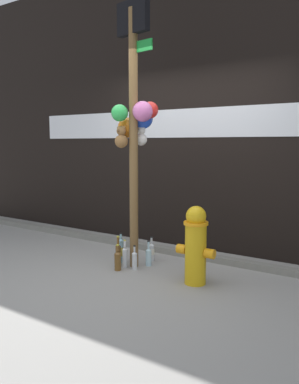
{
  "coord_description": "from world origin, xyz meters",
  "views": [
    {
      "loc": [
        2.45,
        -3.27,
        1.46
      ],
      "look_at": [
        0.07,
        0.37,
        0.91
      ],
      "focal_mm": 36.15,
      "sensor_mm": 36.0,
      "label": 1
    }
  ],
  "objects_px": {
    "memorial_post": "(135,114)",
    "bottle_2": "(121,250)",
    "bottle_0": "(152,251)",
    "bottle_4": "(118,260)",
    "bottle_1": "(149,256)",
    "bottle_3": "(135,260)",
    "bottle_5": "(118,254)",
    "bottle_6": "(125,256)",
    "fire_hydrant": "(196,245)"
  },
  "relations": [
    {
      "from": "bottle_3",
      "to": "bottle_4",
      "type": "relative_size",
      "value": 0.94
    },
    {
      "from": "fire_hydrant",
      "to": "bottle_4",
      "type": "height_order",
      "value": "fire_hydrant"
    },
    {
      "from": "bottle_4",
      "to": "bottle_5",
      "type": "xyz_separation_m",
      "value": [
        -0.12,
        0.16,
        0.01
      ]
    },
    {
      "from": "bottle_5",
      "to": "bottle_6",
      "type": "bearing_deg",
      "value": -11.83
    },
    {
      "from": "bottle_0",
      "to": "bottle_3",
      "type": "relative_size",
      "value": 1.07
    },
    {
      "from": "memorial_post",
      "to": "bottle_6",
      "type": "height_order",
      "value": "memorial_post"
    },
    {
      "from": "bottle_1",
      "to": "bottle_5",
      "type": "bearing_deg",
      "value": -150.33
    },
    {
      "from": "bottle_1",
      "to": "memorial_post",
      "type": "bearing_deg",
      "value": -151.56
    },
    {
      "from": "memorial_post",
      "to": "bottle_4",
      "type": "bearing_deg",
      "value": -103.96
    },
    {
      "from": "bottle_0",
      "to": "bottle_2",
      "type": "distance_m",
      "value": 0.39
    },
    {
      "from": "bottle_3",
      "to": "bottle_6",
      "type": "bearing_deg",
      "value": 178.78
    },
    {
      "from": "bottle_1",
      "to": "bottle_0",
      "type": "bearing_deg",
      "value": 112.41
    },
    {
      "from": "bottle_0",
      "to": "bottle_3",
      "type": "xyz_separation_m",
      "value": [
        0.02,
        -0.39,
        -0.0
      ]
    },
    {
      "from": "bottle_6",
      "to": "bottle_0",
      "type": "bearing_deg",
      "value": 72.48
    },
    {
      "from": "bottle_3",
      "to": "bottle_6",
      "type": "xyz_separation_m",
      "value": [
        -0.14,
        0.0,
        0.02
      ]
    },
    {
      "from": "bottle_4",
      "to": "bottle_0",
      "type": "bearing_deg",
      "value": 76.37
    },
    {
      "from": "memorial_post",
      "to": "bottle_1",
      "type": "xyz_separation_m",
      "value": [
        0.14,
        0.07,
        -1.67
      ]
    },
    {
      "from": "bottle_1",
      "to": "bottle_4",
      "type": "distance_m",
      "value": 0.4
    },
    {
      "from": "bottle_1",
      "to": "bottle_3",
      "type": "xyz_separation_m",
      "value": [
        -0.06,
        -0.21,
        -0.0
      ]
    },
    {
      "from": "memorial_post",
      "to": "bottle_6",
      "type": "relative_size",
      "value": 9.1
    },
    {
      "from": "memorial_post",
      "to": "bottle_2",
      "type": "bearing_deg",
      "value": -174.61
    },
    {
      "from": "bottle_6",
      "to": "fire_hydrant",
      "type": "bearing_deg",
      "value": -1.3
    },
    {
      "from": "bottle_0",
      "to": "bottle_1",
      "type": "xyz_separation_m",
      "value": [
        0.08,
        -0.18,
        -0.0
      ]
    },
    {
      "from": "fire_hydrant",
      "to": "bottle_3",
      "type": "height_order",
      "value": "fire_hydrant"
    },
    {
      "from": "bottle_0",
      "to": "bottle_4",
      "type": "height_order",
      "value": "bottle_0"
    },
    {
      "from": "bottle_0",
      "to": "bottle_6",
      "type": "bearing_deg",
      "value": -107.52
    },
    {
      "from": "bottle_3",
      "to": "bottle_4",
      "type": "height_order",
      "value": "bottle_4"
    },
    {
      "from": "fire_hydrant",
      "to": "bottle_5",
      "type": "relative_size",
      "value": 2.31
    },
    {
      "from": "bottle_2",
      "to": "bottle_3",
      "type": "relative_size",
      "value": 1.31
    },
    {
      "from": "bottle_0",
      "to": "bottle_2",
      "type": "bearing_deg",
      "value": -133.9
    },
    {
      "from": "bottle_1",
      "to": "bottle_6",
      "type": "bearing_deg",
      "value": -133.94
    },
    {
      "from": "memorial_post",
      "to": "bottle_4",
      "type": "relative_size",
      "value": 9.89
    },
    {
      "from": "memorial_post",
      "to": "bottle_6",
      "type": "distance_m",
      "value": 1.67
    },
    {
      "from": "bottle_2",
      "to": "bottle_6",
      "type": "distance_m",
      "value": 0.18
    },
    {
      "from": "memorial_post",
      "to": "bottle_6",
      "type": "xyz_separation_m",
      "value": [
        -0.06,
        -0.13,
        -1.66
      ]
    },
    {
      "from": "memorial_post",
      "to": "bottle_5",
      "type": "xyz_separation_m",
      "value": [
        -0.18,
        -0.11,
        -1.66
      ]
    },
    {
      "from": "bottle_4",
      "to": "bottle_6",
      "type": "relative_size",
      "value": 0.92
    },
    {
      "from": "bottle_4",
      "to": "bottle_3",
      "type": "bearing_deg",
      "value": 41.63
    },
    {
      "from": "bottle_3",
      "to": "bottle_6",
      "type": "height_order",
      "value": "bottle_6"
    },
    {
      "from": "memorial_post",
      "to": "bottle_3",
      "type": "bearing_deg",
      "value": -59.53
    },
    {
      "from": "fire_hydrant",
      "to": "bottle_5",
      "type": "bearing_deg",
      "value": 177.48
    },
    {
      "from": "fire_hydrant",
      "to": "bottle_0",
      "type": "height_order",
      "value": "fire_hydrant"
    },
    {
      "from": "bottle_0",
      "to": "bottle_6",
      "type": "relative_size",
      "value": 0.93
    },
    {
      "from": "bottle_3",
      "to": "bottle_4",
      "type": "xyz_separation_m",
      "value": [
        -0.15,
        -0.13,
        0.01
      ]
    },
    {
      "from": "bottle_5",
      "to": "memorial_post",
      "type": "bearing_deg",
      "value": 30.57
    },
    {
      "from": "memorial_post",
      "to": "bottle_1",
      "type": "height_order",
      "value": "memorial_post"
    },
    {
      "from": "bottle_0",
      "to": "bottle_5",
      "type": "bearing_deg",
      "value": -123.61
    },
    {
      "from": "bottle_1",
      "to": "bottle_3",
      "type": "height_order",
      "value": "bottle_1"
    },
    {
      "from": "fire_hydrant",
      "to": "bottle_6",
      "type": "bearing_deg",
      "value": 178.7
    },
    {
      "from": "bottle_2",
      "to": "bottle_3",
      "type": "bearing_deg",
      "value": -22.11
    }
  ]
}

